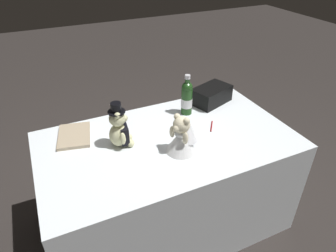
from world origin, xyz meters
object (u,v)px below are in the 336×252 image
object	(u,v)px
guestbook	(74,136)
signing_pen	(212,126)
teddy_bear_bride	(183,135)
gift_case_black	(211,95)
teddy_bear_groom	(120,129)
champagne_bottle	(187,97)

from	to	relation	value
guestbook	signing_pen	bearing A→B (deg)	-4.61
teddy_bear_bride	guestbook	world-z (taller)	teddy_bear_bride
signing_pen	gift_case_black	world-z (taller)	gift_case_black
teddy_bear_bride	gift_case_black	bearing A→B (deg)	43.04
teddy_bear_bride	guestbook	xyz separation A→B (m)	(-0.56, 0.40, -0.09)
teddy_bear_groom	guestbook	size ratio (longest dim) A/B	1.08
teddy_bear_bride	guestbook	bearing A→B (deg)	144.58
teddy_bear_groom	guestbook	distance (m)	0.33
signing_pen	gift_case_black	xyz separation A→B (m)	(0.17, 0.29, 0.06)
teddy_bear_groom	guestbook	world-z (taller)	teddy_bear_groom
champagne_bottle	guestbook	xyz separation A→B (m)	(-0.78, 0.03, -0.11)
teddy_bear_groom	teddy_bear_bride	xyz separation A→B (m)	(0.32, -0.20, -0.01)
teddy_bear_groom	signing_pen	size ratio (longest dim) A/B	2.62
champagne_bottle	guestbook	size ratio (longest dim) A/B	1.09
teddy_bear_groom	signing_pen	distance (m)	0.62
teddy_bear_groom	teddy_bear_bride	world-z (taller)	teddy_bear_groom
teddy_bear_groom	gift_case_black	size ratio (longest dim) A/B	0.88
teddy_bear_groom	gift_case_black	xyz separation A→B (m)	(0.78, 0.24, -0.05)
signing_pen	guestbook	bearing A→B (deg)	163.20
champagne_bottle	gift_case_black	world-z (taller)	champagne_bottle
teddy_bear_bride	champagne_bottle	xyz separation A→B (m)	(0.22, 0.37, 0.02)
teddy_bear_bride	champagne_bottle	world-z (taller)	champagne_bottle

